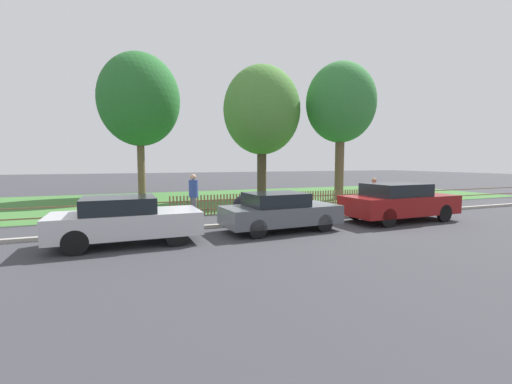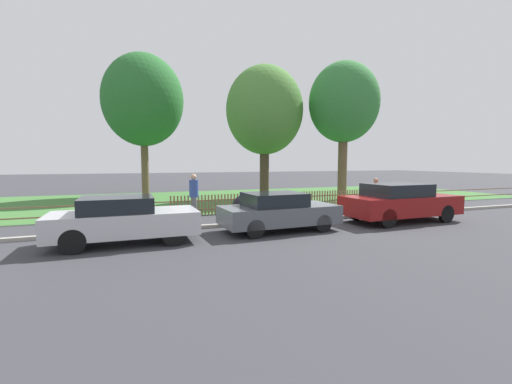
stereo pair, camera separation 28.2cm
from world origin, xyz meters
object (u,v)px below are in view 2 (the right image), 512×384
parked_car_silver_hatchback (123,219)px  tree_mid_park (344,103)px  parked_car_black_saloon (278,211)px  tree_nearest_kerb (143,101)px  covered_motorcycle (256,203)px  parked_car_navy_estate (400,202)px  tree_behind_motorcycle (264,111)px  pedestrian_by_lamp (194,194)px  pedestrian_near_fence (375,194)px

parked_car_silver_hatchback → tree_mid_park: 15.07m
parked_car_black_saloon → tree_nearest_kerb: size_ratio=0.43×
covered_motorcycle → tree_nearest_kerb: tree_nearest_kerb is taller
parked_car_navy_estate → tree_mid_park: 9.08m
tree_nearest_kerb → tree_behind_motorcycle: bearing=-32.7°
tree_behind_motorcycle → tree_mid_park: bearing=-23.8°
parked_car_black_saloon → tree_behind_motorcycle: bearing=68.4°
pedestrian_by_lamp → tree_nearest_kerb: bearing=-173.1°
covered_motorcycle → pedestrian_by_lamp: size_ratio=1.08×
covered_motorcycle → tree_behind_motorcycle: 9.05m
parked_car_silver_hatchback → pedestrian_near_fence: bearing=10.1°
parked_car_silver_hatchback → tree_nearest_kerb: bearing=84.5°
parked_car_navy_estate → pedestrian_by_lamp: (-7.19, 3.43, 0.26)m
covered_motorcycle → tree_mid_park: (7.49, 5.20, 5.02)m
covered_motorcycle → parked_car_navy_estate: bearing=-26.2°
parked_car_black_saloon → tree_behind_motorcycle: (3.18, 9.07, 4.65)m
parked_car_black_saloon → pedestrian_by_lamp: (-2.14, 3.40, 0.36)m
tree_behind_motorcycle → pedestrian_near_fence: size_ratio=5.07×
covered_motorcycle → pedestrian_by_lamp: 2.56m
parked_car_navy_estate → tree_behind_motorcycle: size_ratio=0.57×
covered_motorcycle → pedestrian_by_lamp: (-2.11, 1.42, 0.33)m
tree_nearest_kerb → tree_behind_motorcycle: 8.00m
pedestrian_near_fence → tree_behind_motorcycle: bearing=-98.6°
parked_car_black_saloon → pedestrian_by_lamp: bearing=119.9°
covered_motorcycle → tree_mid_park: bearing=30.3°
parked_car_navy_estate → covered_motorcycle: 5.47m
parked_car_navy_estate → tree_behind_motorcycle: tree_behind_motorcycle is taller
parked_car_black_saloon → tree_behind_motorcycle: 10.68m
parked_car_navy_estate → covered_motorcycle: bearing=156.9°
parked_car_navy_estate → parked_car_black_saloon: bearing=178.3°
parked_car_black_saloon → covered_motorcycle: size_ratio=2.03×
parked_car_navy_estate → tree_mid_park: bearing=70.1°
parked_car_black_saloon → tree_mid_park: size_ratio=0.48×
parked_car_silver_hatchback → pedestrian_by_lamp: bearing=53.0°
tree_nearest_kerb → tree_mid_park: 12.59m
parked_car_silver_hatchback → covered_motorcycle: size_ratio=2.04×
tree_behind_motorcycle → tree_mid_park: size_ratio=0.98×
pedestrian_by_lamp → parked_car_black_saloon: bearing=31.3°
tree_behind_motorcycle → parked_car_silver_hatchback: bearing=-130.9°
parked_car_navy_estate → tree_mid_park: tree_mid_park is taller
tree_nearest_kerb → pedestrian_by_lamp: size_ratio=5.13×
tree_nearest_kerb → tree_mid_park: bearing=-29.4°
tree_nearest_kerb → tree_behind_motorcycle: (6.69, -4.29, -0.89)m
parked_car_silver_hatchback → parked_car_black_saloon: 4.75m
tree_nearest_kerb → pedestrian_near_fence: bearing=-52.4°
parked_car_black_saloon → tree_behind_motorcycle: size_ratio=0.49×
parked_car_navy_estate → pedestrian_by_lamp: 7.97m
covered_motorcycle → tree_nearest_kerb: (-3.47, 11.38, 5.51)m
tree_mid_park → covered_motorcycle: bearing=-145.2°
tree_behind_motorcycle → pedestrian_by_lamp: size_ratio=4.47×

